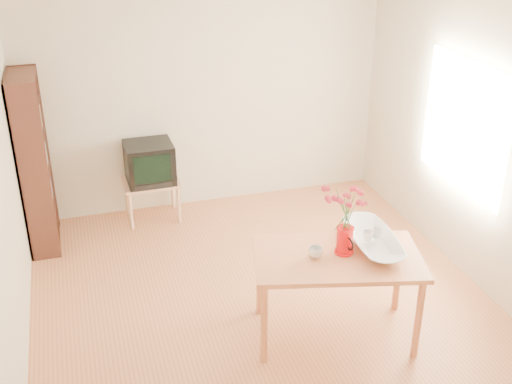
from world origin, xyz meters
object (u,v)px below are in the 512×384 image
object	(u,v)px
pitcher	(344,241)
mug	(316,252)
television	(149,162)
bowl	(375,217)
table	(337,266)

from	to	relation	value
pitcher	mug	world-z (taller)	pitcher
mug	television	xyz separation A→B (m)	(-0.96, 2.44, -0.11)
mug	bowl	world-z (taller)	bowl
table	pitcher	size ratio (longest dim) A/B	6.30
table	television	size ratio (longest dim) A/B	2.85
bowl	pitcher	bearing A→B (deg)	-169.59
table	pitcher	distance (m)	0.21
table	mug	xyz separation A→B (m)	(-0.17, 0.04, 0.13)
pitcher	bowl	world-z (taller)	bowl
table	mug	world-z (taller)	mug
pitcher	bowl	distance (m)	0.31
pitcher	television	world-z (taller)	pitcher
table	television	world-z (taller)	television
pitcher	mug	bearing A→B (deg)	173.84
bowl	mug	bearing A→B (deg)	-174.61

